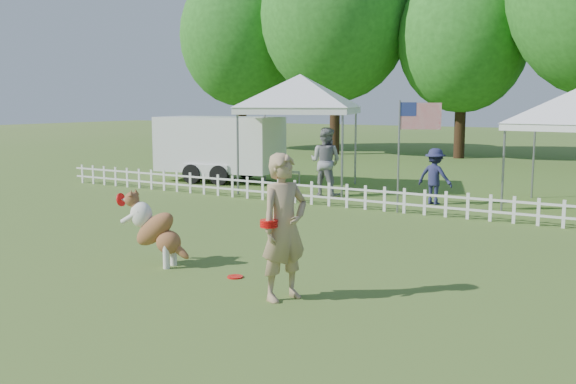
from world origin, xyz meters
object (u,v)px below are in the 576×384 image
object	(u,v)px
canopy_tent_right	(574,151)
flag_pole	(399,157)
cargo_trailer	(220,148)
spectator_a	(326,162)
canopy_tent_left	(300,133)
spectator_b	(435,176)
dog	(156,229)
handler	(284,227)
frisbee_on_turf	(235,277)

from	to	relation	value
canopy_tent_right	flag_pole	world-z (taller)	canopy_tent_right
cargo_trailer	spectator_a	bearing A→B (deg)	-23.94
canopy_tent_left	spectator_b	size ratio (longest dim) A/B	2.33
flag_pole	spectator_b	world-z (taller)	flag_pole
dog	canopy_tent_right	size ratio (longest dim) A/B	0.41
spectator_a	spectator_b	size ratio (longest dim) A/B	1.33
spectator_a	handler	bearing A→B (deg)	113.80
frisbee_on_turf	spectator_a	size ratio (longest dim) A/B	0.12
handler	canopy_tent_left	xyz separation A→B (m)	(-5.32, 9.60, 0.70)
canopy_tent_left	frisbee_on_turf	bearing A→B (deg)	-83.79
spectator_a	cargo_trailer	bearing A→B (deg)	-15.32
dog	canopy_tent_left	xyz separation A→B (m)	(-2.64, 9.15, 1.08)
handler	frisbee_on_turf	size ratio (longest dim) A/B	8.29
canopy_tent_left	flag_pole	world-z (taller)	canopy_tent_left
canopy_tent_left	cargo_trailer	size ratio (longest dim) A/B	0.68
dog	frisbee_on_turf	distance (m)	1.61
canopy_tent_left	flag_pole	size ratio (longest dim) A/B	1.26
dog	spectator_b	size ratio (longest dim) A/B	0.83
canopy_tent_right	cargo_trailer	bearing A→B (deg)	-175.15
cargo_trailer	flag_pole	distance (m)	7.87
frisbee_on_turf	flag_pole	size ratio (longest dim) A/B	0.09
canopy_tent_left	flag_pole	distance (m)	4.80
canopy_tent_right	cargo_trailer	xyz separation A→B (m)	(-10.80, 0.04, -0.35)
canopy_tent_left	spectator_a	xyz separation A→B (m)	(1.33, -0.86, -0.72)
frisbee_on_turf	spectator_b	distance (m)	8.36
flag_pole	cargo_trailer	bearing A→B (deg)	135.16
handler	spectator_b	world-z (taller)	handler
frisbee_on_turf	flag_pole	xyz separation A→B (m)	(-0.03, 6.63, 1.32)
dog	canopy_tent_left	size ratio (longest dim) A/B	0.35
spectator_a	spectator_b	bearing A→B (deg)	-178.92
handler	cargo_trailer	bearing A→B (deg)	61.84
handler	flag_pole	world-z (taller)	flag_pole
flag_pole	spectator_a	xyz separation A→B (m)	(-2.78, 1.59, -0.37)
frisbee_on_turf	spectator_b	world-z (taller)	spectator_b
handler	canopy_tent_right	size ratio (longest dim) A/B	0.68
frisbee_on_turf	canopy_tent_right	xyz separation A→B (m)	(3.41, 9.37, 1.43)
spectator_a	spectator_b	distance (m)	3.12
handler	cargo_trailer	distance (m)	13.11
frisbee_on_turf	spectator_a	bearing A→B (deg)	108.90
canopy_tent_left	spectator_a	size ratio (longest dim) A/B	1.75
dog	spectator_a	size ratio (longest dim) A/B	0.62
frisbee_on_turf	flag_pole	bearing A→B (deg)	90.30
handler	cargo_trailer	xyz separation A→B (m)	(-8.58, 9.92, 0.11)
frisbee_on_turf	cargo_trailer	bearing A→B (deg)	128.16
spectator_a	frisbee_on_turf	bearing A→B (deg)	108.11
canopy_tent_right	spectator_a	bearing A→B (deg)	-164.50
dog	spectator_a	world-z (taller)	spectator_a
flag_pole	spectator_a	size ratio (longest dim) A/B	1.39
canopy_tent_left	spectator_b	world-z (taller)	canopy_tent_left
canopy_tent_left	spectator_b	bearing A→B (deg)	-28.00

